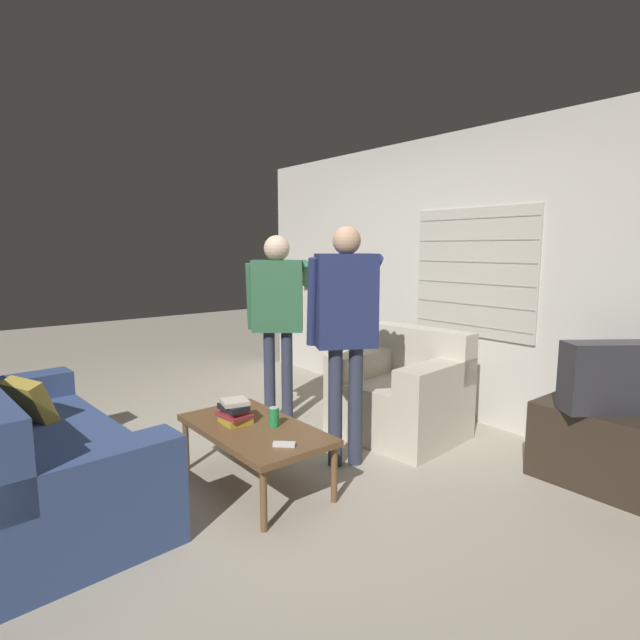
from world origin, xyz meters
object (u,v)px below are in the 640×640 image
(armchair_beige, at_px, (402,393))
(book_stack, at_px, (234,412))
(person_right_standing, at_px, (346,317))
(soda_can, at_px, (274,417))
(coffee_table, at_px, (254,432))
(tv, at_px, (616,377))
(couch_blue, at_px, (29,455))
(spare_remote, at_px, (284,444))
(person_left_standing, at_px, (278,305))

(armchair_beige, bearing_deg, book_stack, 79.39)
(person_right_standing, bearing_deg, soda_can, -157.16)
(coffee_table, xyz_separation_m, soda_can, (0.08, 0.10, 0.10))
(armchair_beige, relative_size, tv, 1.56)
(couch_blue, xyz_separation_m, book_stack, (0.52, 1.11, 0.17))
(coffee_table, xyz_separation_m, spare_remote, (0.39, -0.04, 0.05))
(person_left_standing, bearing_deg, book_stack, -99.89)
(couch_blue, xyz_separation_m, person_left_standing, (-0.25, 1.99, 0.74))
(armchair_beige, distance_m, spare_remote, 1.51)
(person_right_standing, xyz_separation_m, book_stack, (-0.27, -0.74, -0.59))
(couch_blue, relative_size, tv, 3.25)
(book_stack, bearing_deg, armchair_beige, 84.79)
(coffee_table, height_order, person_right_standing, person_right_standing)
(couch_blue, distance_m, book_stack, 1.24)
(tv, bearing_deg, soda_can, -4.24)
(armchair_beige, bearing_deg, coffee_table, 84.72)
(tv, xyz_separation_m, person_right_standing, (-1.34, -1.08, 0.33))
(person_right_standing, relative_size, book_stack, 7.10)
(person_right_standing, relative_size, spare_remote, 13.86)
(coffee_table, distance_m, spare_remote, 0.39)
(book_stack, height_order, spare_remote, book_stack)
(person_left_standing, relative_size, person_right_standing, 0.98)
(soda_can, distance_m, spare_remote, 0.35)
(tv, bearing_deg, spare_remote, 4.78)
(couch_blue, bearing_deg, armchair_beige, 72.28)
(coffee_table, relative_size, person_right_standing, 0.64)
(couch_blue, xyz_separation_m, soda_can, (0.73, 1.28, 0.15))
(couch_blue, bearing_deg, person_right_standing, 63.38)
(armchair_beige, distance_m, coffee_table, 1.42)
(book_stack, distance_m, soda_can, 0.27)
(armchair_beige, xyz_separation_m, person_right_standing, (0.13, -0.75, 0.72))
(coffee_table, relative_size, book_stack, 4.54)
(soda_can, xyz_separation_m, spare_remote, (0.31, -0.14, -0.05))
(person_right_standing, xyz_separation_m, spare_remote, (0.26, -0.71, -0.66))
(soda_can, bearing_deg, book_stack, -142.09)
(soda_can, bearing_deg, tv, 49.69)
(coffee_table, xyz_separation_m, person_left_standing, (-0.90, 0.81, 0.69))
(coffee_table, bearing_deg, book_stack, -154.71)
(couch_blue, bearing_deg, person_left_standing, 93.50)
(armchair_beige, distance_m, book_stack, 1.50)
(tv, xyz_separation_m, spare_remote, (-1.08, -1.78, -0.33))
(person_left_standing, height_order, book_stack, person_left_standing)
(armchair_beige, relative_size, soda_can, 8.04)
(spare_remote, bearing_deg, coffee_table, -141.76)
(person_left_standing, height_order, soda_can, person_left_standing)
(tv, height_order, soda_can, tv)
(tv, relative_size, person_left_standing, 0.39)
(armchair_beige, relative_size, coffee_table, 0.94)
(person_left_standing, height_order, person_right_standing, person_right_standing)
(book_stack, relative_size, spare_remote, 1.95)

